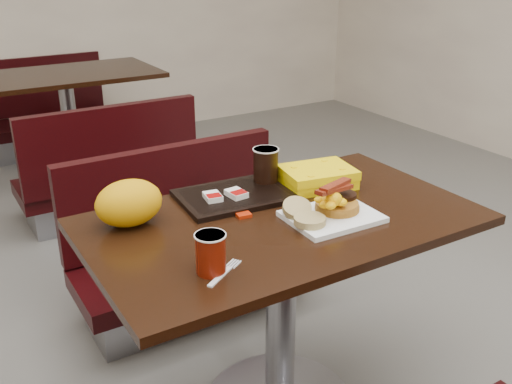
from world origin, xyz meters
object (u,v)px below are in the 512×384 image
platter (332,217)px  hashbrown_sleeve_left (213,197)px  fork (220,277)px  clamshell (318,177)px  bench_far_n (47,108)px  knife (358,205)px  hashbrown_sleeve_right (236,194)px  bench_near_n (191,240)px  coffee_cup_far (266,165)px  paper_bag (129,203)px  table_near (281,319)px  pancake_stack (337,205)px  coffee_cup_near (211,253)px  table_far (71,128)px  tray (234,196)px  bench_far_s (103,160)px

platter → hashbrown_sleeve_left: 0.39m
fork → clamshell: bearing=-0.3°
bench_far_n → platter: size_ratio=3.66×
hashbrown_sleeve_left → platter: bearing=-38.7°
knife → hashbrown_sleeve_right: (-0.32, 0.24, 0.02)m
bench_near_n → coffee_cup_far: (0.09, -0.45, 0.47)m
fork → platter: bearing=-17.3°
paper_bag → fork: bearing=-78.2°
table_near → platter: size_ratio=4.40×
platter → table_near: bearing=145.6°
knife → fork: bearing=-78.7°
pancake_stack → hashbrown_sleeve_left: size_ratio=2.02×
bench_near_n → paper_bag: paper_bag is taller
pancake_stack → coffee_cup_far: coffee_cup_far is taller
pancake_stack → fork: (-0.49, -0.15, -0.03)m
table_near → clamshell: clamshell is taller
coffee_cup_near → clamshell: bearing=29.6°
knife → paper_bag: size_ratio=0.85×
table_near → bench_far_n: (0.00, 3.30, -0.02)m
pancake_stack → coffee_cup_near: coffee_cup_near is taller
bench_far_n → clamshell: 3.18m
bench_near_n → hashbrown_sleeve_left: bearing=-105.5°
pancake_stack → clamshell: size_ratio=0.58×
bench_far_n → knife: size_ratio=5.78×
table_far → paper_bag: (-0.42, -2.41, 0.45)m
table_far → coffee_cup_near: bearing=-97.0°
coffee_cup_near → coffee_cup_far: (0.43, 0.43, 0.02)m
bench_far_n → tray: size_ratio=2.76×
bench_far_s → platter: bearing=-86.5°
table_near → fork: size_ratio=8.19×
table_near → table_far: same height
bench_near_n → coffee_cup_far: size_ratio=8.56×
bench_far_n → hashbrown_sleeve_left: hashbrown_sleeve_left is taller
table_near → coffee_cup_near: size_ratio=11.17×
bench_near_n → clamshell: bearing=-65.7°
platter → tray: size_ratio=0.75×
bench_far_s → paper_bag: 1.82m
table_far → coffee_cup_far: (0.09, -2.35, 0.45)m
table_far → bench_far_n: bearing=90.0°
table_near → platter: bearing=-36.1°
platter → fork: platter is taller
tray → bench_far_s: bearing=92.3°
bench_near_n → platter: bearing=-81.2°
table_far → hashbrown_sleeve_left: hashbrown_sleeve_left is taller
tray → hashbrown_sleeve_left: size_ratio=5.29×
bench_far_n → platter: bearing=-87.9°
knife → platter: bearing=-79.5°
hashbrown_sleeve_right → fork: bearing=-128.8°
bench_far_n → fork: size_ratio=6.82×
hashbrown_sleeve_right → platter: bearing=-60.4°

